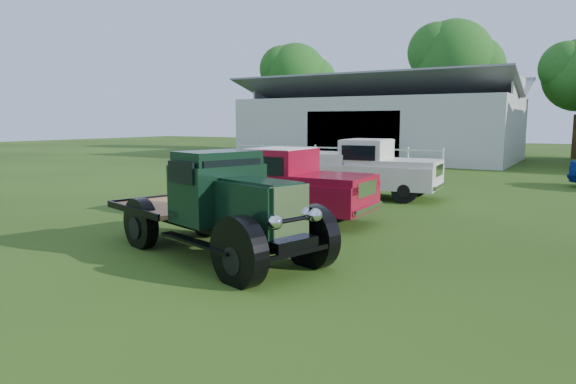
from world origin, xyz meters
The scene contains 8 objects.
ground centered at (0.00, 0.00, 0.00)m, with size 120.00×120.00×0.00m, color #20350C.
shed_left centered at (-7.00, 26.00, 2.80)m, with size 18.80×10.20×5.60m, color #AFAFA4, non-canonical shape.
fence_rail centered at (-8.00, 20.00, 0.60)m, with size 14.20×0.16×1.20m, color white, non-canonical shape.
tree_a centered at (-18.00, 33.00, 5.25)m, with size 6.30×6.30×10.50m, color #114F0E, non-canonical shape.
tree_b centered at (-4.00, 34.00, 5.75)m, with size 6.90×6.90×11.50m, color #114F0E, non-canonical shape.
vintage_flatbed centered at (-0.22, -0.95, 1.05)m, with size 5.30×2.10×2.10m, color black, non-canonical shape.
red_pickup centered at (-1.19, 2.96, 0.99)m, with size 5.41×2.08×1.97m, color maroon, non-canonical shape.
white_pickup centered at (-0.79, 8.10, 1.00)m, with size 5.45×2.11×2.00m, color silver, non-canonical shape.
Camera 1 is at (6.23, -8.88, 2.68)m, focal length 32.00 mm.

